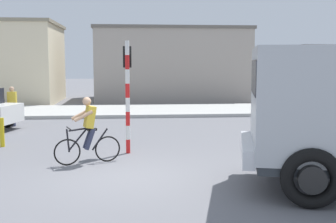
{
  "coord_description": "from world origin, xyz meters",
  "views": [
    {
      "loc": [
        -0.02,
        -9.54,
        2.59
      ],
      "look_at": [
        1.08,
        2.5,
        1.2
      ],
      "focal_mm": 45.63,
      "sensor_mm": 36.0,
      "label": 1
    }
  ],
  "objects_px": {
    "cyclist": "(88,130)",
    "pedestrian_near_kerb": "(12,106)",
    "bollard_far": "(2,132)",
    "traffic_light_pole": "(127,81)"
  },
  "relations": [
    {
      "from": "cyclist",
      "to": "pedestrian_near_kerb",
      "type": "distance_m",
      "value": 7.75
    },
    {
      "from": "cyclist",
      "to": "bollard_far",
      "type": "distance_m",
      "value": 3.79
    },
    {
      "from": "cyclist",
      "to": "bollard_far",
      "type": "height_order",
      "value": "cyclist"
    },
    {
      "from": "traffic_light_pole",
      "to": "pedestrian_near_kerb",
      "type": "height_order",
      "value": "traffic_light_pole"
    },
    {
      "from": "bollard_far",
      "to": "cyclist",
      "type": "bearing_deg",
      "value": -40.73
    },
    {
      "from": "cyclist",
      "to": "traffic_light_pole",
      "type": "distance_m",
      "value": 2.01
    },
    {
      "from": "cyclist",
      "to": "pedestrian_near_kerb",
      "type": "relative_size",
      "value": 1.06
    },
    {
      "from": "traffic_light_pole",
      "to": "pedestrian_near_kerb",
      "type": "xyz_separation_m",
      "value": [
        -4.7,
        5.57,
        -1.22
      ]
    },
    {
      "from": "cyclist",
      "to": "traffic_light_pole",
      "type": "xyz_separation_m",
      "value": [
        1.02,
        1.25,
        1.2
      ]
    },
    {
      "from": "traffic_light_pole",
      "to": "bollard_far",
      "type": "xyz_separation_m",
      "value": [
        -3.88,
        1.21,
        -1.62
      ]
    }
  ]
}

